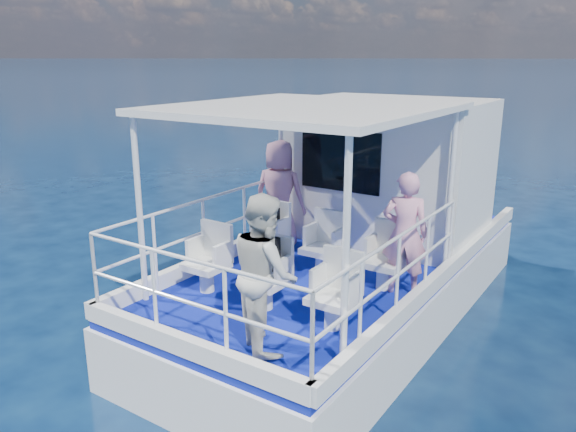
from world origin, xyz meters
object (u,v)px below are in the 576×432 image
at_px(passenger_port_fwd, 279,194).
at_px(passenger_stbd_aft, 265,272).
at_px(backpack_center, 264,258).
at_px(panda, 264,221).

relative_size(passenger_port_fwd, passenger_stbd_aft, 1.04).
xyz_separation_m(passenger_port_fwd, backpack_center, (1.16, -1.99, -0.19)).
relative_size(passenger_port_fwd, panda, 4.42).
bearing_deg(passenger_stbd_aft, panda, -14.46).
bearing_deg(panda, passenger_port_fwd, 120.34).
relative_size(passenger_stbd_aft, panda, 4.26).
bearing_deg(passenger_stbd_aft, backpack_center, -14.14).
distance_m(passenger_port_fwd, passenger_stbd_aft, 3.13).
bearing_deg(passenger_port_fwd, backpack_center, 107.48).
xyz_separation_m(passenger_stbd_aft, backpack_center, (-0.50, 0.66, -0.16)).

